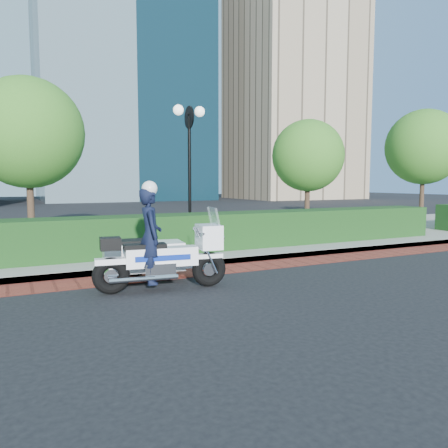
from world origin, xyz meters
name	(u,v)px	position (x,y,z in m)	size (l,w,h in m)	color
ground	(241,284)	(0.00, 0.00, 0.00)	(120.00, 120.00, 0.00)	black
brick_strip	(210,270)	(0.00, 1.50, 0.01)	(60.00, 1.00, 0.01)	maroon
sidewalk	(152,243)	(0.00, 6.00, 0.07)	(60.00, 8.00, 0.15)	gray
hedge_main	(178,233)	(0.00, 3.60, 0.65)	(18.00, 1.20, 1.00)	#113316
lamppost	(189,152)	(1.00, 5.20, 2.96)	(1.02, 0.70, 4.21)	black
tree_b	(28,133)	(-3.50, 6.50, 3.43)	(3.20, 3.20, 4.89)	#332319
tree_c	(308,156)	(6.50, 6.50, 3.05)	(2.80, 2.80, 4.30)	#332319
tree_d	(424,147)	(13.00, 6.50, 3.61)	(3.40, 3.40, 5.16)	#332319
tower_right	(294,84)	(28.00, 38.00, 14.00)	(14.00, 12.00, 28.00)	gray
police_motorcycle	(153,251)	(-1.62, 0.61, 0.70)	(2.53, 1.93, 2.05)	black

